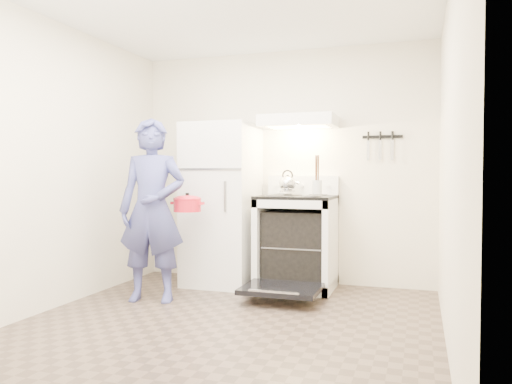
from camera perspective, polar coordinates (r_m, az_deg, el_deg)
floor at (r=3.92m, az=-4.03°, el=-15.29°), size 3.60×3.60×0.00m
back_wall at (r=5.45m, az=3.14°, el=2.90°), size 3.20×0.02×2.50m
refrigerator at (r=5.31m, az=-3.92°, el=-1.39°), size 0.70×0.70×1.70m
stove_body at (r=5.12m, az=4.66°, el=-5.90°), size 0.76×0.65×0.92m
cooktop at (r=5.08m, az=4.68°, el=-0.59°), size 0.76×0.65×0.03m
backsplash at (r=5.35m, az=5.40°, el=0.77°), size 0.76×0.07×0.20m
oven_door at (r=4.62m, az=2.89°, el=-11.00°), size 0.70×0.54×0.04m
oven_rack at (r=5.13m, az=4.66°, el=-6.12°), size 0.60×0.52×0.01m
range_hood at (r=5.18m, az=4.90°, el=8.05°), size 0.76×0.50×0.12m
knife_strip at (r=5.27m, az=14.25°, el=6.14°), size 0.40×0.02×0.03m
pizza_stone at (r=5.08m, az=5.33°, el=-6.04°), size 0.30×0.30×0.02m
tea_kettle at (r=5.19m, az=3.62°, el=1.07°), size 0.21×0.18×0.26m
utensil_jar at (r=4.77m, az=6.99°, el=0.56°), size 0.11×0.11×0.13m
person at (r=4.68m, az=-11.78°, el=-2.02°), size 0.69×0.53×1.68m
dutch_oven at (r=4.73m, az=-7.86°, el=-1.51°), size 0.33×0.26×0.22m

